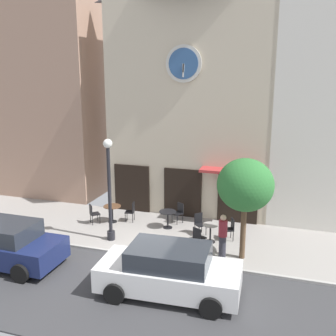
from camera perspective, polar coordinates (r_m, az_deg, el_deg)
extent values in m
cube|color=gray|center=(16.61, -1.30, -9.65)|extent=(26.28, 4.59, 0.05)
cube|color=#38383A|center=(12.67, -8.74, -17.81)|extent=(26.28, 5.04, 0.05)
cube|color=#A8A5A0|center=(14.65, -4.26, -12.76)|extent=(26.28, 0.12, 0.08)
cube|color=beige|center=(18.63, 3.38, 8.75)|extent=(7.69, 2.57, 9.91)
cylinder|color=beige|center=(17.27, 2.33, 15.15)|extent=(1.61, 0.10, 1.61)
cylinder|color=#2D5184|center=(17.21, 2.28, 15.15)|extent=(1.32, 0.04, 1.32)
cube|color=beige|center=(17.17, 2.25, 14.55)|extent=(0.07, 0.03, 0.36)
cube|color=beige|center=(17.17, 2.28, 14.22)|extent=(0.09, 0.03, 0.57)
cube|color=black|center=(18.93, -5.34, -2.96)|extent=(1.80, 0.10, 2.30)
cube|color=black|center=(18.11, 2.17, -3.68)|extent=(1.80, 0.10, 2.30)
cube|color=black|center=(17.64, 10.25, -4.38)|extent=(1.80, 0.10, 2.30)
cube|color=#B23333|center=(17.04, 8.92, -0.42)|extent=(2.46, 0.90, 0.12)
cube|color=#9E7A66|center=(22.17, -17.65, 16.09)|extent=(5.68, 3.02, 15.44)
cylinder|color=black|center=(16.10, -8.40, -9.80)|extent=(0.32, 0.32, 0.36)
cylinder|color=black|center=(15.50, -8.62, -3.97)|extent=(0.14, 0.14, 3.79)
sphere|color=white|center=(15.00, -8.90, 3.60)|extent=(0.36, 0.36, 0.36)
cylinder|color=brown|center=(14.37, 11.03, -9.15)|extent=(0.20, 0.20, 2.08)
ellipsoid|color=#2D7033|center=(13.80, 11.36, -2.47)|extent=(2.00, 1.80, 1.90)
cylinder|color=black|center=(17.81, -8.21, -6.75)|extent=(0.07, 0.07, 0.75)
cylinder|color=black|center=(17.94, -8.17, -7.83)|extent=(0.40, 0.40, 0.03)
cylinder|color=brown|center=(17.69, -8.25, -5.61)|extent=(0.79, 0.79, 0.03)
cylinder|color=black|center=(16.99, -0.04, -7.65)|extent=(0.07, 0.07, 0.75)
cylinder|color=black|center=(17.12, -0.04, -8.76)|extent=(0.40, 0.40, 0.03)
cylinder|color=black|center=(16.86, -0.04, -6.46)|extent=(0.75, 0.75, 0.03)
cylinder|color=black|center=(15.72, 6.27, -9.57)|extent=(0.07, 0.07, 0.74)
cylinder|color=black|center=(15.86, 6.23, -10.75)|extent=(0.40, 0.40, 0.03)
cylinder|color=gray|center=(15.58, 6.30, -8.33)|extent=(0.63, 0.63, 0.03)
cube|color=black|center=(17.77, -5.68, -6.47)|extent=(0.47, 0.47, 0.04)
cube|color=black|center=(17.66, -5.13, -5.82)|extent=(0.11, 0.38, 0.45)
cylinder|color=black|center=(18.04, -6.08, -6.93)|extent=(0.03, 0.03, 0.45)
cylinder|color=black|center=(17.74, -6.33, -7.31)|extent=(0.03, 0.03, 0.45)
cylinder|color=black|center=(17.97, -5.01, -6.99)|extent=(0.03, 0.03, 0.45)
cylinder|color=black|center=(17.66, -5.25, -7.37)|extent=(0.03, 0.03, 0.45)
cube|color=black|center=(16.32, 4.83, -8.33)|extent=(0.57, 0.57, 0.04)
cube|color=black|center=(16.38, 4.51, -7.40)|extent=(0.30, 0.30, 0.45)
cylinder|color=black|center=(16.19, 4.62, -9.38)|extent=(0.03, 0.03, 0.45)
cylinder|color=black|center=(16.36, 5.64, -9.15)|extent=(0.03, 0.03, 0.45)
cylinder|color=black|center=(16.45, 3.99, -8.97)|extent=(0.03, 0.03, 0.45)
cylinder|color=black|center=(16.62, 5.00, -8.75)|extent=(0.03, 0.03, 0.45)
cube|color=black|center=(17.76, -10.74, -6.66)|extent=(0.57, 0.57, 0.04)
cube|color=black|center=(17.64, -11.34, -6.06)|extent=(0.29, 0.30, 0.45)
cylinder|color=black|center=(17.73, -10.03, -7.45)|extent=(0.03, 0.03, 0.45)
cylinder|color=black|center=(18.04, -10.34, -7.09)|extent=(0.03, 0.03, 0.45)
cylinder|color=black|center=(17.65, -11.09, -7.60)|extent=(0.03, 0.03, 0.45)
cylinder|color=black|center=(17.96, -11.39, -7.24)|extent=(0.03, 0.03, 0.45)
cube|color=black|center=(15.97, 8.88, -8.96)|extent=(0.53, 0.53, 0.04)
cube|color=black|center=(15.93, 9.54, -8.17)|extent=(0.19, 0.36, 0.45)
cylinder|color=black|center=(16.17, 8.10, -9.51)|extent=(0.03, 0.03, 0.45)
cylinder|color=black|center=(15.87, 8.41, -9.99)|extent=(0.03, 0.03, 0.45)
cylinder|color=black|center=(16.25, 9.27, -9.42)|extent=(0.03, 0.03, 0.45)
cylinder|color=black|center=(15.95, 9.61, -9.89)|extent=(0.03, 0.03, 0.45)
cube|color=black|center=(17.52, 1.41, -6.70)|extent=(0.55, 0.55, 0.04)
cube|color=black|center=(17.56, 1.86, -5.88)|extent=(0.34, 0.24, 0.45)
cylinder|color=black|center=(17.62, 0.62, -7.36)|extent=(0.03, 0.03, 0.45)
cylinder|color=black|center=(17.38, 1.34, -7.67)|extent=(0.03, 0.03, 0.45)
cylinder|color=black|center=(17.83, 1.46, -7.11)|extent=(0.03, 0.03, 0.45)
cylinder|color=black|center=(17.59, 2.19, -7.42)|extent=(0.03, 0.03, 0.45)
cube|color=black|center=(15.08, 4.73, -10.25)|extent=(0.54, 0.54, 0.04)
cube|color=black|center=(14.86, 4.29, -9.66)|extent=(0.36, 0.21, 0.45)
cylinder|color=black|center=(15.20, 5.63, -11.01)|extent=(0.03, 0.03, 0.45)
cylinder|color=black|center=(15.39, 4.63, -10.65)|extent=(0.03, 0.03, 0.45)
cylinder|color=black|center=(14.96, 4.79, -11.41)|extent=(0.03, 0.03, 0.45)
cylinder|color=black|center=(15.15, 3.79, -11.04)|extent=(0.03, 0.03, 0.45)
cylinder|color=#2D2D38|center=(14.50, 8.03, -11.47)|extent=(0.32, 0.32, 0.85)
cylinder|color=maroon|center=(14.21, 8.13, -8.82)|extent=(0.39, 0.39, 0.60)
sphere|color=tan|center=(14.06, 8.18, -7.28)|extent=(0.22, 0.22, 0.22)
cube|color=navy|center=(15.08, -23.18, -10.78)|extent=(4.31, 1.82, 0.75)
cube|color=#262B33|center=(14.83, -23.42, -8.47)|extent=(2.42, 1.60, 0.60)
cylinder|color=black|center=(13.73, -20.96, -14.31)|extent=(0.64, 0.22, 0.64)
cylinder|color=black|center=(15.00, -16.61, -11.49)|extent=(0.64, 0.22, 0.64)
cube|color=white|center=(12.17, 0.16, -15.65)|extent=(4.39, 2.03, 0.75)
cube|color=#262B33|center=(11.86, 0.16, -12.89)|extent=(2.49, 1.71, 0.60)
cylinder|color=black|center=(11.33, 6.35, -19.82)|extent=(0.65, 0.25, 0.64)
cylinder|color=black|center=(12.86, 7.57, -15.46)|extent=(0.65, 0.25, 0.64)
cylinder|color=black|center=(11.97, -7.91, -17.86)|extent=(0.65, 0.25, 0.64)
cylinder|color=black|center=(13.43, -4.91, -14.05)|extent=(0.65, 0.25, 0.64)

